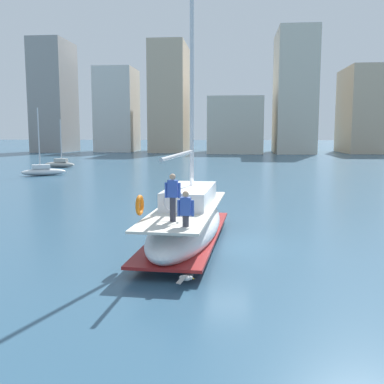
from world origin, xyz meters
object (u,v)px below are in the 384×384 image
at_px(moored_sloop_far, 43,171).
at_px(moored_catamaran, 60,163).
at_px(seagull, 185,278).
at_px(main_sailboat, 187,221).

bearing_deg(moored_sloop_far, moored_catamaran, 102.77).
height_order(moored_catamaran, seagull, moored_catamaran).
height_order(moored_sloop_far, seagull, moored_sloop_far).
relative_size(main_sailboat, seagull, 13.54).
height_order(main_sailboat, seagull, main_sailboat).
distance_m(main_sailboat, moored_sloop_far, 31.13).
bearing_deg(seagull, moored_sloop_far, 119.60).
bearing_deg(main_sailboat, moored_sloop_far, 123.40).
relative_size(moored_sloop_far, seagull, 7.44).
height_order(moored_sloop_far, moored_catamaran, moored_sloop_far).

